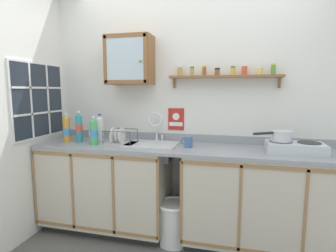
{
  "coord_description": "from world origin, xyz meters",
  "views": [
    {
      "loc": [
        0.44,
        -2.16,
        1.48
      ],
      "look_at": [
        -0.21,
        0.46,
        1.12
      ],
      "focal_mm": 28.64,
      "sensor_mm": 36.0,
      "label": 1
    }
  ],
  "objects": [
    {
      "name": "lower_cabinet_run_right",
      "position": [
        0.76,
        0.35,
        0.46
      ],
      "size": [
        1.53,
        0.6,
        0.9
      ],
      "color": "black",
      "rests_on": "ground"
    },
    {
      "name": "countertop",
      "position": [
        0.0,
        0.35,
        0.92
      ],
      "size": [
        3.02,
        0.62,
        0.03
      ],
      "primitive_type": "cube",
      "color": "gray",
      "rests_on": "lower_cabinet_run"
    },
    {
      "name": "lower_cabinet_run",
      "position": [
        -0.86,
        0.35,
        0.46
      ],
      "size": [
        1.33,
        0.6,
        0.9
      ],
      "color": "black",
      "rests_on": "ground"
    },
    {
      "name": "bottle_soda_green_1",
      "position": [
        -0.93,
        0.24,
        1.07
      ],
      "size": [
        0.07,
        0.07,
        0.29
      ],
      "color": "#4CB266",
      "rests_on": "countertop"
    },
    {
      "name": "back_wall",
      "position": [
        0.0,
        0.66,
        1.34
      ],
      "size": [
        3.66,
        0.07,
        2.67
      ],
      "color": "silver",
      "rests_on": "ground"
    },
    {
      "name": "spice_shelf",
      "position": [
        0.34,
        0.57,
        1.63
      ],
      "size": [
        1.1,
        0.14,
        0.23
      ],
      "color": "brown"
    },
    {
      "name": "trash_bin",
      "position": [
        -0.1,
        0.22,
        0.22
      ],
      "size": [
        0.33,
        0.33,
        0.41
      ],
      "color": "silver",
      "rests_on": "ground"
    },
    {
      "name": "bottle_opaque_white_2",
      "position": [
        -0.97,
        0.44,
        1.06
      ],
      "size": [
        0.08,
        0.08,
        0.29
      ],
      "color": "white",
      "rests_on": "countertop"
    },
    {
      "name": "dish_rack",
      "position": [
        -0.69,
        0.33,
        0.98
      ],
      "size": [
        0.31,
        0.23,
        0.17
      ],
      "color": "#B2B2B7",
      "rests_on": "countertop"
    },
    {
      "name": "saucepan",
      "position": [
        0.85,
        0.35,
        1.08
      ],
      "size": [
        0.34,
        0.24,
        0.1
      ],
      "color": "silver",
      "rests_on": "hot_plate_stove"
    },
    {
      "name": "warning_sign",
      "position": [
        -0.17,
        0.63,
        1.17
      ],
      "size": [
        0.17,
        0.01,
        0.23
      ],
      "color": "#B2261E"
    },
    {
      "name": "sink",
      "position": [
        -0.36,
        0.38,
        0.91
      ],
      "size": [
        0.51,
        0.44,
        0.46
      ],
      "color": "silver",
      "rests_on": "countertop"
    },
    {
      "name": "hot_plate_stove",
      "position": [
        0.97,
        0.34,
        0.98
      ],
      "size": [
        0.48,
        0.27,
        0.1
      ],
      "color": "silver",
      "rests_on": "countertop"
    },
    {
      "name": "mug",
      "position": [
        0.02,
        0.34,
        0.99
      ],
      "size": [
        0.12,
        0.08,
        0.11
      ],
      "color": "#3F6699",
      "rests_on": "countertop"
    },
    {
      "name": "bottle_water_blue_4",
      "position": [
        -1.0,
        0.34,
        1.03
      ],
      "size": [
        0.08,
        0.08,
        0.21
      ],
      "color": "#8CB7E0",
      "rests_on": "countertop"
    },
    {
      "name": "bottle_juice_amber_0",
      "position": [
        -1.28,
        0.29,
        1.07
      ],
      "size": [
        0.08,
        0.08,
        0.31
      ],
      "color": "gold",
      "rests_on": "countertop"
    },
    {
      "name": "backsplash",
      "position": [
        0.0,
        0.63,
        0.97
      ],
      "size": [
        3.02,
        0.02,
        0.08
      ],
      "primitive_type": "cube",
      "color": "gray",
      "rests_on": "countertop"
    },
    {
      "name": "wall_cabinet",
      "position": [
        -0.64,
        0.51,
        1.79
      ],
      "size": [
        0.48,
        0.29,
        0.5
      ],
      "color": "brown"
    },
    {
      "name": "window",
      "position": [
        -1.53,
        0.21,
        1.37
      ],
      "size": [
        0.03,
        0.75,
        0.78
      ],
      "color": "#262D38"
    },
    {
      "name": "bottle_detergent_teal_3",
      "position": [
        -1.15,
        0.32,
        1.09
      ],
      "size": [
        0.07,
        0.07,
        0.33
      ],
      "color": "teal",
      "rests_on": "countertop"
    }
  ]
}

